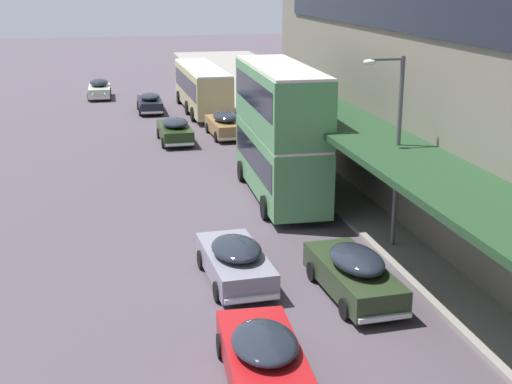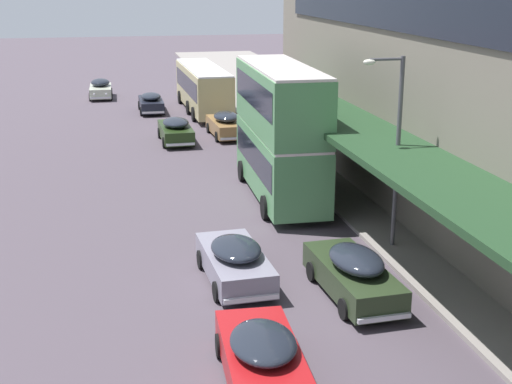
{
  "view_description": "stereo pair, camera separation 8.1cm",
  "coord_description": "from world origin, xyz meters",
  "px_view_note": "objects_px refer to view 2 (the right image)",
  "views": [
    {
      "loc": [
        -3.26,
        -4.47,
        9.52
      ],
      "look_at": [
        2.27,
        21.24,
        1.59
      ],
      "focal_mm": 50.0,
      "sensor_mm": 36.0,
      "label": 1
    },
    {
      "loc": [
        -3.18,
        -4.49,
        9.52
      ],
      "look_at": [
        2.27,
        21.24,
        1.59
      ],
      "focal_mm": 50.0,
      "sensor_mm": 36.0,
      "label": 2
    }
  ],
  "objects_px": {
    "transit_bus_kerbside_front": "(203,86)",
    "street_lamp": "(394,138)",
    "transit_bus_kerbside_rear": "(280,128)",
    "sedan_trailing_near": "(101,89)",
    "sedan_second_mid": "(262,356)",
    "sedan_lead_near": "(353,273)",
    "sedan_trailing_mid": "(176,130)",
    "sedan_lead_mid": "(235,260)",
    "sedan_oncoming_rear": "(226,124)",
    "sedan_oncoming_front": "(151,102)"
  },
  "relations": [
    {
      "from": "sedan_trailing_mid",
      "to": "sedan_lead_mid",
      "type": "xyz_separation_m",
      "value": [
        -0.21,
        -20.93,
        -0.01
      ]
    },
    {
      "from": "sedan_trailing_mid",
      "to": "sedan_lead_mid",
      "type": "height_order",
      "value": "sedan_trailing_mid"
    },
    {
      "from": "transit_bus_kerbside_rear",
      "to": "sedan_second_mid",
      "type": "relative_size",
      "value": 2.02
    },
    {
      "from": "transit_bus_kerbside_front",
      "to": "street_lamp",
      "type": "height_order",
      "value": "street_lamp"
    },
    {
      "from": "transit_bus_kerbside_rear",
      "to": "sedan_trailing_near",
      "type": "distance_m",
      "value": 31.09
    },
    {
      "from": "sedan_lead_near",
      "to": "sedan_trailing_mid",
      "type": "bearing_deg",
      "value": 97.9
    },
    {
      "from": "sedan_trailing_mid",
      "to": "sedan_oncoming_front",
      "type": "relative_size",
      "value": 1.04
    },
    {
      "from": "sedan_oncoming_rear",
      "to": "sedan_lead_near",
      "type": "height_order",
      "value": "sedan_lead_near"
    },
    {
      "from": "transit_bus_kerbside_front",
      "to": "sedan_lead_near",
      "type": "xyz_separation_m",
      "value": [
        0.12,
        -32.7,
        -1.1
      ]
    },
    {
      "from": "sedan_trailing_mid",
      "to": "street_lamp",
      "type": "relative_size",
      "value": 0.68
    },
    {
      "from": "sedan_oncoming_rear",
      "to": "sedan_lead_mid",
      "type": "bearing_deg",
      "value": -98.85
    },
    {
      "from": "transit_bus_kerbside_rear",
      "to": "sedan_oncoming_front",
      "type": "xyz_separation_m",
      "value": [
        -4.17,
        22.63,
        -2.47
      ]
    },
    {
      "from": "transit_bus_kerbside_front",
      "to": "sedan_trailing_mid",
      "type": "bearing_deg",
      "value": -107.13
    },
    {
      "from": "sedan_second_mid",
      "to": "street_lamp",
      "type": "relative_size",
      "value": 0.66
    },
    {
      "from": "sedan_trailing_mid",
      "to": "sedan_lead_near",
      "type": "distance_m",
      "value": 23.02
    },
    {
      "from": "sedan_trailing_mid",
      "to": "sedan_oncoming_front",
      "type": "bearing_deg",
      "value": 94.17
    },
    {
      "from": "sedan_oncoming_front",
      "to": "sedan_lead_mid",
      "type": "bearing_deg",
      "value": -89.0
    },
    {
      "from": "sedan_trailing_mid",
      "to": "sedan_oncoming_rear",
      "type": "bearing_deg",
      "value": 16.33
    },
    {
      "from": "sedan_second_mid",
      "to": "sedan_lead_near",
      "type": "height_order",
      "value": "sedan_lead_near"
    },
    {
      "from": "sedan_trailing_near",
      "to": "sedan_lead_near",
      "type": "bearing_deg",
      "value": -79.49
    },
    {
      "from": "transit_bus_kerbside_rear",
      "to": "sedan_lead_mid",
      "type": "xyz_separation_m",
      "value": [
        -3.62,
        -8.7,
        -2.45
      ]
    },
    {
      "from": "transit_bus_kerbside_front",
      "to": "street_lamp",
      "type": "xyz_separation_m",
      "value": [
        2.74,
        -29.09,
        2.23
      ]
    },
    {
      "from": "street_lamp",
      "to": "sedan_lead_near",
      "type": "bearing_deg",
      "value": -125.99
    },
    {
      "from": "sedan_oncoming_rear",
      "to": "street_lamp",
      "type": "distance_m",
      "value": 20.57
    },
    {
      "from": "transit_bus_kerbside_front",
      "to": "sedan_oncoming_rear",
      "type": "distance_m",
      "value": 9.03
    },
    {
      "from": "sedan_second_mid",
      "to": "street_lamp",
      "type": "bearing_deg",
      "value": 50.44
    },
    {
      "from": "transit_bus_kerbside_front",
      "to": "sedan_lead_near",
      "type": "bearing_deg",
      "value": -89.8
    },
    {
      "from": "transit_bus_kerbside_front",
      "to": "transit_bus_kerbside_rear",
      "type": "xyz_separation_m",
      "value": [
        0.36,
        -22.12,
        1.3
      ]
    },
    {
      "from": "transit_bus_kerbside_rear",
      "to": "sedan_second_mid",
      "type": "distance_m",
      "value": 15.5
    },
    {
      "from": "transit_bus_kerbside_rear",
      "to": "sedan_lead_mid",
      "type": "distance_m",
      "value": 9.74
    },
    {
      "from": "sedan_trailing_near",
      "to": "sedan_trailing_mid",
      "type": "bearing_deg",
      "value": -76.2
    },
    {
      "from": "sedan_lead_mid",
      "to": "sedan_trailing_near",
      "type": "xyz_separation_m",
      "value": [
        -4.16,
        38.71,
        0.03
      ]
    },
    {
      "from": "transit_bus_kerbside_rear",
      "to": "street_lamp",
      "type": "distance_m",
      "value": 7.42
    },
    {
      "from": "sedan_oncoming_front",
      "to": "sedan_lead_near",
      "type": "xyz_separation_m",
      "value": [
        3.92,
        -33.2,
        0.07
      ]
    },
    {
      "from": "sedan_oncoming_front",
      "to": "sedan_trailing_mid",
      "type": "bearing_deg",
      "value": -85.83
    },
    {
      "from": "transit_bus_kerbside_front",
      "to": "street_lamp",
      "type": "bearing_deg",
      "value": -84.62
    },
    {
      "from": "sedan_lead_mid",
      "to": "sedan_oncoming_rear",
      "type": "relative_size",
      "value": 0.98
    },
    {
      "from": "sedan_trailing_mid",
      "to": "sedan_trailing_near",
      "type": "height_order",
      "value": "sedan_trailing_near"
    },
    {
      "from": "sedan_trailing_mid",
      "to": "sedan_oncoming_rear",
      "type": "height_order",
      "value": "sedan_oncoming_rear"
    },
    {
      "from": "sedan_lead_near",
      "to": "transit_bus_kerbside_front",
      "type": "bearing_deg",
      "value": 90.2
    },
    {
      "from": "sedan_trailing_mid",
      "to": "street_lamp",
      "type": "distance_m",
      "value": 20.33
    },
    {
      "from": "sedan_trailing_near",
      "to": "sedan_lead_near",
      "type": "height_order",
      "value": "sedan_lead_near"
    },
    {
      "from": "sedan_trailing_near",
      "to": "sedan_oncoming_front",
      "type": "xyz_separation_m",
      "value": [
        3.61,
        -7.38,
        -0.04
      ]
    },
    {
      "from": "transit_bus_kerbside_front",
      "to": "sedan_lead_mid",
      "type": "bearing_deg",
      "value": -96.04
    },
    {
      "from": "sedan_second_mid",
      "to": "sedan_oncoming_rear",
      "type": "bearing_deg",
      "value": 82.18
    },
    {
      "from": "sedan_oncoming_rear",
      "to": "sedan_lead_near",
      "type": "xyz_separation_m",
      "value": [
        -0.03,
        -23.74,
        0.01
      ]
    },
    {
      "from": "transit_bus_kerbside_rear",
      "to": "sedan_trailing_near",
      "type": "height_order",
      "value": "transit_bus_kerbside_rear"
    },
    {
      "from": "transit_bus_kerbside_front",
      "to": "sedan_lead_mid",
      "type": "distance_m",
      "value": 31.02
    },
    {
      "from": "sedan_second_mid",
      "to": "sedan_trailing_near",
      "type": "distance_m",
      "value": 44.92
    },
    {
      "from": "sedan_lead_mid",
      "to": "sedan_trailing_near",
      "type": "height_order",
      "value": "sedan_trailing_near"
    }
  ]
}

